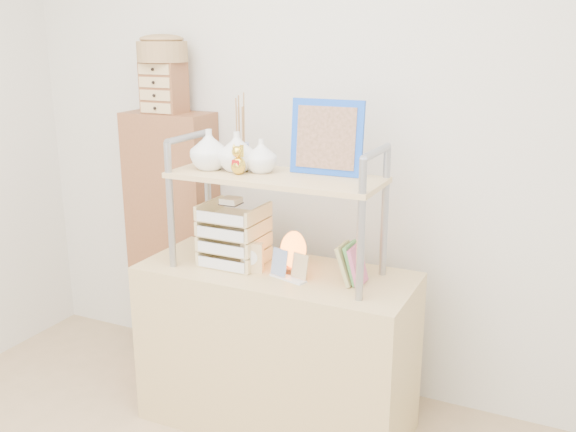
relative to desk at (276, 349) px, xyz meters
name	(u,v)px	position (x,y,z in m)	size (l,w,h in m)	color
room_shell	(148,49)	(0.00, -0.81, 1.32)	(3.42, 3.41, 2.61)	silver
desk	(276,349)	(0.00, 0.00, 0.00)	(1.20, 0.50, 0.75)	tan
cabinet	(174,239)	(-0.80, 0.37, 0.30)	(0.45, 0.24, 1.35)	brown
hutch	(260,166)	(-0.08, 0.01, 0.82)	(0.90, 0.34, 0.73)	#91959F
letter_tray	(232,238)	(-0.21, -0.01, 0.50)	(0.25, 0.24, 0.30)	tan
salt_lamp	(293,251)	(0.07, 0.03, 0.47)	(0.12, 0.11, 0.18)	brown
desk_clock	(252,257)	(-0.08, -0.06, 0.44)	(0.10, 0.06, 0.13)	tan
postcard_stand	(289,271)	(0.09, -0.07, 0.41)	(0.18, 0.10, 0.12)	white
drawer_chest	(164,88)	(-0.80, 0.35, 1.10)	(0.20, 0.16, 0.25)	brown
woven_basket	(162,52)	(-0.80, 0.35, 1.28)	(0.25, 0.25, 0.10)	olive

